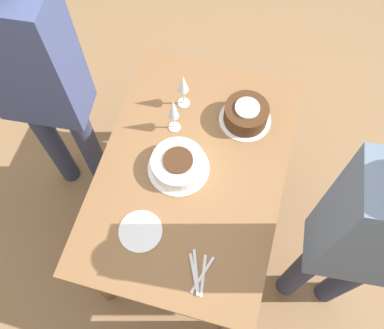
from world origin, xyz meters
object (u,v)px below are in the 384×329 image
(wine_glass_near, at_px, (183,85))
(person_watching, at_px, (36,79))
(wine_glass_far, at_px, (173,110))
(cake_center_white, at_px, (178,164))
(person_cutting, at_px, (372,241))
(cake_front_chocolate, at_px, (246,114))

(wine_glass_near, height_order, person_watching, person_watching)
(person_watching, bearing_deg, wine_glass_far, 1.61)
(cake_center_white, distance_m, wine_glass_far, 0.24)
(wine_glass_far, height_order, person_cutting, person_cutting)
(cake_center_white, xyz_separation_m, wine_glass_far, (0.20, 0.08, 0.11))
(wine_glass_far, bearing_deg, cake_center_white, -158.65)
(cake_front_chocolate, xyz_separation_m, person_watching, (-0.20, 0.91, 0.20))
(cake_center_white, xyz_separation_m, person_cutting, (-0.20, -0.79, 0.21))
(wine_glass_near, xyz_separation_m, wine_glass_far, (-0.14, 0.00, 0.00))
(wine_glass_far, bearing_deg, wine_glass_near, -1.93)
(wine_glass_far, relative_size, person_cutting, 0.13)
(cake_center_white, relative_size, person_cutting, 0.17)
(cake_front_chocolate, xyz_separation_m, wine_glass_near, (0.01, 0.31, 0.10))
(cake_front_chocolate, xyz_separation_m, person_cutting, (-0.53, -0.56, 0.20))
(wine_glass_far, distance_m, person_watching, 0.61)
(wine_glass_near, relative_size, wine_glass_far, 0.96)
(cake_center_white, height_order, cake_front_chocolate, cake_front_chocolate)
(cake_front_chocolate, bearing_deg, person_watching, 102.53)
(cake_front_chocolate, relative_size, person_cutting, 0.15)
(cake_front_chocolate, height_order, person_cutting, person_cutting)
(person_watching, bearing_deg, cake_front_chocolate, 7.25)
(cake_front_chocolate, bearing_deg, cake_center_white, 144.60)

